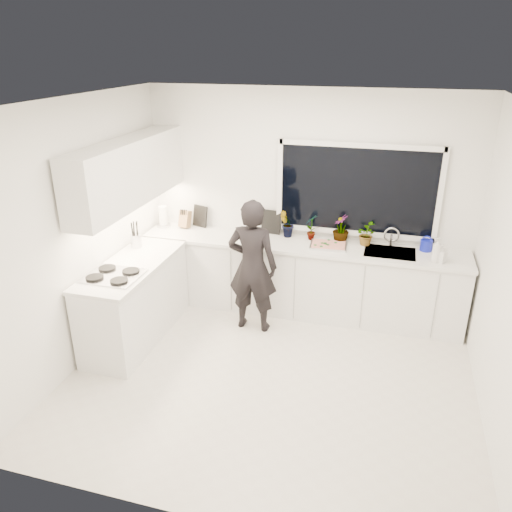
% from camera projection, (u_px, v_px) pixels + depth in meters
% --- Properties ---
extents(floor, '(4.00, 3.50, 0.02)m').
position_uv_depth(floor, '(270.00, 377.00, 5.11)').
color(floor, beige).
rests_on(floor, ground).
extents(wall_back, '(4.00, 0.02, 2.70)m').
position_uv_depth(wall_back, '(307.00, 202.00, 6.13)').
color(wall_back, white).
rests_on(wall_back, ground).
extents(wall_left, '(0.02, 3.50, 2.70)m').
position_uv_depth(wall_left, '(81.00, 235.00, 5.07)').
color(wall_left, white).
rests_on(wall_left, ground).
extents(wall_right, '(0.02, 3.50, 2.70)m').
position_uv_depth(wall_right, '(510.00, 281.00, 4.07)').
color(wall_right, white).
rests_on(wall_right, ground).
extents(ceiling, '(4.00, 3.50, 0.02)m').
position_uv_depth(ceiling, '(274.00, 101.00, 4.04)').
color(ceiling, white).
rests_on(ceiling, wall_back).
extents(window, '(1.80, 0.02, 1.00)m').
position_uv_depth(window, '(357.00, 190.00, 5.87)').
color(window, black).
rests_on(window, wall_back).
extents(base_cabinets_back, '(3.92, 0.58, 0.88)m').
position_uv_depth(base_cabinets_back, '(299.00, 279.00, 6.22)').
color(base_cabinets_back, white).
rests_on(base_cabinets_back, floor).
extents(base_cabinets_left, '(0.58, 1.60, 0.88)m').
position_uv_depth(base_cabinets_left, '(136.00, 302.00, 5.66)').
color(base_cabinets_left, white).
rests_on(base_cabinets_left, floor).
extents(countertop_back, '(3.94, 0.62, 0.04)m').
position_uv_depth(countertop_back, '(300.00, 245.00, 6.03)').
color(countertop_back, silver).
rests_on(countertop_back, base_cabinets_back).
extents(countertop_left, '(0.62, 1.60, 0.04)m').
position_uv_depth(countertop_left, '(132.00, 265.00, 5.48)').
color(countertop_left, silver).
rests_on(countertop_left, base_cabinets_left).
extents(upper_cabinets, '(0.34, 2.10, 0.70)m').
position_uv_depth(upper_cabinets, '(129.00, 172.00, 5.44)').
color(upper_cabinets, white).
rests_on(upper_cabinets, wall_left).
extents(sink, '(0.58, 0.42, 0.14)m').
position_uv_depth(sink, '(389.00, 256.00, 5.79)').
color(sink, silver).
rests_on(sink, countertop_back).
extents(faucet, '(0.03, 0.03, 0.22)m').
position_uv_depth(faucet, '(391.00, 237.00, 5.90)').
color(faucet, silver).
rests_on(faucet, countertop_back).
extents(stovetop, '(0.56, 0.48, 0.03)m').
position_uv_depth(stovetop, '(113.00, 275.00, 5.16)').
color(stovetop, black).
rests_on(stovetop, countertop_left).
extents(person, '(0.58, 0.39, 1.59)m').
position_uv_depth(person, '(252.00, 266.00, 5.70)').
color(person, black).
rests_on(person, floor).
extents(pizza_tray, '(0.45, 0.35, 0.03)m').
position_uv_depth(pizza_tray, '(328.00, 246.00, 5.91)').
color(pizza_tray, silver).
rests_on(pizza_tray, countertop_back).
extents(pizza, '(0.41, 0.31, 0.01)m').
position_uv_depth(pizza, '(329.00, 244.00, 5.90)').
color(pizza, red).
rests_on(pizza, pizza_tray).
extents(watering_can, '(0.18, 0.18, 0.13)m').
position_uv_depth(watering_can, '(426.00, 245.00, 5.78)').
color(watering_can, '#121AA9').
rests_on(watering_can, countertop_back).
extents(paper_towel_roll, '(0.12, 0.12, 0.26)m').
position_uv_depth(paper_towel_roll, '(163.00, 217.00, 6.52)').
color(paper_towel_roll, silver).
rests_on(paper_towel_roll, countertop_back).
extents(knife_block, '(0.15, 0.12, 0.22)m').
position_uv_depth(knife_block, '(185.00, 219.00, 6.50)').
color(knife_block, brown).
rests_on(knife_block, countertop_back).
extents(utensil_crock, '(0.14, 0.14, 0.16)m').
position_uv_depth(utensil_crock, '(136.00, 241.00, 5.88)').
color(utensil_crock, '#B6B6BB').
rests_on(utensil_crock, countertop_left).
extents(picture_frame_large, '(0.21, 0.09, 0.28)m').
position_uv_depth(picture_frame_large, '(200.00, 216.00, 6.53)').
color(picture_frame_large, black).
rests_on(picture_frame_large, countertop_back).
extents(picture_frame_small, '(0.25, 0.05, 0.30)m').
position_uv_depth(picture_frame_small, '(271.00, 222.00, 6.29)').
color(picture_frame_small, black).
rests_on(picture_frame_small, countertop_back).
extents(herb_plants, '(1.21, 0.29, 0.34)m').
position_uv_depth(herb_plants, '(332.00, 229.00, 6.02)').
color(herb_plants, '#26662D').
rests_on(herb_plants, countertop_back).
extents(soap_bottles, '(0.19, 0.15, 0.28)m').
position_uv_depth(soap_bottles, '(439.00, 251.00, 5.46)').
color(soap_bottles, '#D8BF66').
rests_on(soap_bottles, countertop_back).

